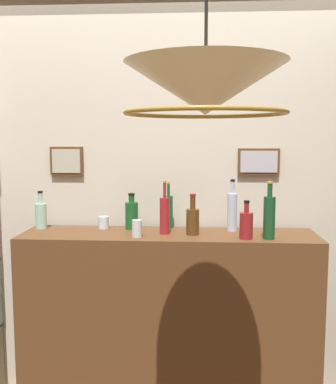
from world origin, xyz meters
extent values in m
cube|color=beige|center=(0.00, 1.10, 1.36)|extent=(3.02, 0.08, 2.73)
cube|color=brown|center=(-0.66, 1.05, 1.54)|extent=(0.21, 0.03, 0.18)
cube|color=#B6B199|center=(-0.66, 1.03, 1.54)|extent=(0.18, 0.01, 0.15)
cube|color=brown|center=(0.54, 1.05, 1.54)|extent=(0.26, 0.03, 0.16)
cube|color=#B8B5BF|center=(0.54, 1.03, 1.54)|extent=(0.23, 0.01, 0.13)
cube|color=brown|center=(0.00, 0.81, 0.57)|extent=(1.72, 0.42, 1.13)
cylinder|color=maroon|center=(-0.02, 0.80, 1.24)|extent=(0.06, 0.06, 0.21)
cylinder|color=maroon|center=(-0.02, 0.80, 1.39)|extent=(0.02, 0.02, 0.09)
cylinder|color=#B7932D|center=(-0.02, 0.80, 1.44)|extent=(0.02, 0.02, 0.01)
cylinder|color=maroon|center=(0.44, 0.70, 1.20)|extent=(0.07, 0.07, 0.15)
cylinder|color=maroon|center=(0.44, 0.70, 1.31)|extent=(0.03, 0.03, 0.06)
cylinder|color=black|center=(0.44, 0.70, 1.34)|extent=(0.03, 0.03, 0.01)
cylinder|color=#1A5424|center=(-0.01, 0.97, 1.23)|extent=(0.05, 0.05, 0.20)
cylinder|color=#1A5424|center=(-0.01, 0.97, 1.37)|extent=(0.02, 0.02, 0.07)
cylinder|color=#B7932D|center=(-0.01, 0.97, 1.41)|extent=(0.02, 0.02, 0.01)
cylinder|color=#573415|center=(0.14, 0.79, 1.21)|extent=(0.08, 0.08, 0.15)
cylinder|color=#573415|center=(0.14, 0.79, 1.32)|extent=(0.03, 0.03, 0.08)
cylinder|color=maroon|center=(0.14, 0.79, 1.36)|extent=(0.04, 0.04, 0.01)
cylinder|color=#A5D4BF|center=(-0.79, 0.91, 1.21)|extent=(0.07, 0.07, 0.15)
cylinder|color=#A5D4BF|center=(-0.79, 0.91, 1.32)|extent=(0.03, 0.03, 0.07)
cylinder|color=black|center=(-0.79, 0.91, 1.36)|extent=(0.03, 0.03, 0.01)
cylinder|color=silver|center=(0.38, 0.91, 1.24)|extent=(0.06, 0.06, 0.23)
cylinder|color=silver|center=(0.38, 0.91, 1.39)|extent=(0.02, 0.02, 0.07)
cylinder|color=black|center=(0.38, 0.91, 1.44)|extent=(0.03, 0.03, 0.01)
cylinder|color=#1B5623|center=(-0.23, 0.93, 1.21)|extent=(0.08, 0.08, 0.17)
cylinder|color=#1B5623|center=(-0.23, 0.93, 1.32)|extent=(0.03, 0.03, 0.04)
cylinder|color=black|center=(-0.23, 0.93, 1.35)|extent=(0.04, 0.04, 0.01)
cylinder|color=#194A24|center=(0.56, 0.70, 1.25)|extent=(0.07, 0.07, 0.23)
cylinder|color=#194A24|center=(0.56, 0.70, 1.40)|extent=(0.03, 0.03, 0.07)
cylinder|color=#B7932D|center=(0.56, 0.70, 1.45)|extent=(0.03, 0.03, 0.01)
cylinder|color=silver|center=(-0.17, 0.70, 1.18)|extent=(0.06, 0.06, 0.10)
cylinder|color=silver|center=(-0.41, 0.93, 1.17)|extent=(0.07, 0.07, 0.07)
cone|color=#EFE5C6|center=(0.19, -0.15, 1.86)|extent=(0.58, 0.58, 0.18)
cylinder|color=black|center=(0.19, -0.15, 2.10)|extent=(0.01, 0.01, 0.29)
torus|color=#AD8433|center=(0.19, -0.15, 1.77)|extent=(0.59, 0.59, 0.02)
camera|label=1|loc=(0.17, -1.80, 1.68)|focal=42.64mm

